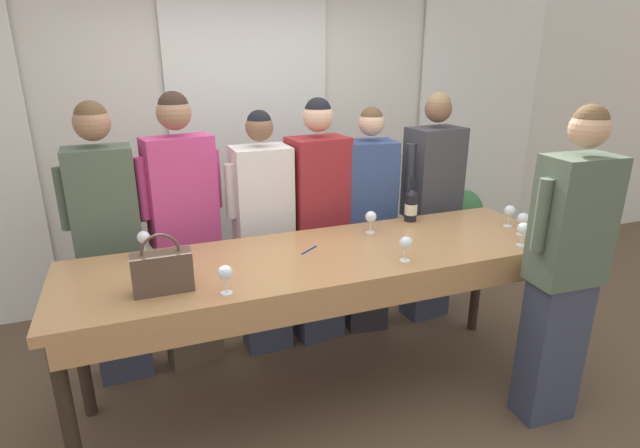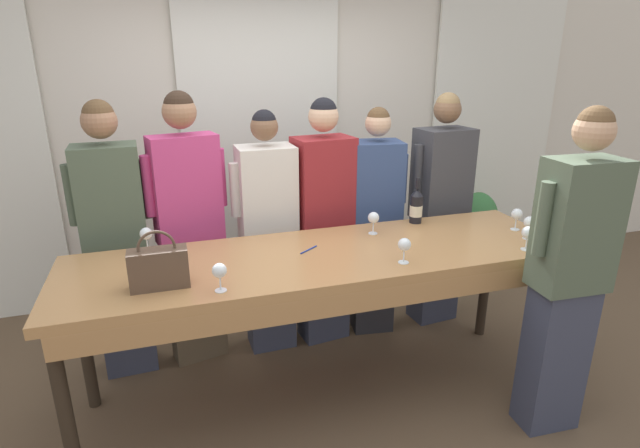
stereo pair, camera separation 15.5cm
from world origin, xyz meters
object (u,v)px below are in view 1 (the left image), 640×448
at_px(guest_cream_sweater, 264,235).
at_px(handbag, 162,271).
at_px(potted_plant, 463,222).
at_px(wine_glass_center_right, 225,274).
at_px(guest_pink_top, 185,231).
at_px(guest_striped_shirt, 318,223).
at_px(wine_glass_back_left, 144,238).
at_px(wine_bottle, 411,205).
at_px(guest_olive_jacket, 110,245).
at_px(host_pouring, 565,270).
at_px(wine_glass_front_right, 406,243).
at_px(guest_navy_coat, 368,222).
at_px(guest_beige_cap, 431,208).
at_px(wine_glass_center_left, 510,211).
at_px(wine_glass_front_left, 523,219).
at_px(wine_glass_center_mid, 371,217).
at_px(tasting_bar, 327,269).
at_px(wine_glass_front_mid, 523,229).

bearing_deg(guest_cream_sweater, handbag, -129.62).
bearing_deg(potted_plant, wine_glass_center_right, -147.28).
bearing_deg(guest_pink_top, guest_striped_shirt, -0.00).
height_order(wine_glass_back_left, guest_pink_top, guest_pink_top).
bearing_deg(wine_glass_back_left, wine_bottle, -0.10).
bearing_deg(wine_bottle, guest_olive_jacket, 169.55).
distance_m(wine_bottle, handbag, 1.73).
xyz_separation_m(wine_bottle, host_pouring, (0.40, -0.96, -0.14)).
distance_m(wine_glass_front_right, guest_navy_coat, 1.00).
distance_m(wine_bottle, wine_glass_front_right, 0.71).
bearing_deg(guest_navy_coat, guest_beige_cap, 0.00).
relative_size(wine_bottle, wine_glass_center_left, 2.13).
relative_size(guest_olive_jacket, guest_cream_sweater, 1.05).
distance_m(wine_glass_front_left, wine_glass_center_right, 1.90).
relative_size(guest_cream_sweater, guest_beige_cap, 0.96).
height_order(wine_glass_center_left, host_pouring, host_pouring).
bearing_deg(wine_glass_back_left, wine_glass_front_left, -12.41).
xyz_separation_m(handbag, wine_glass_center_right, (0.28, -0.13, -0.00)).
relative_size(guest_beige_cap, host_pouring, 0.98).
distance_m(guest_pink_top, host_pouring, 2.28).
bearing_deg(wine_glass_front_left, wine_glass_center_right, -175.47).
bearing_deg(potted_plant, guest_striped_shirt, -158.68).
bearing_deg(guest_olive_jacket, guest_beige_cap, 0.00).
xyz_separation_m(wine_glass_center_left, wine_glass_center_mid, (-0.91, 0.21, -0.00)).
bearing_deg(guest_beige_cap, tasting_bar, -148.20).
height_order(tasting_bar, wine_glass_back_left, wine_glass_back_left).
bearing_deg(wine_glass_center_right, guest_olive_jacket, 118.58).
relative_size(wine_bottle, handbag, 1.03).
bearing_deg(guest_cream_sweater, guest_navy_coat, -0.00).
height_order(wine_glass_front_right, host_pouring, host_pouring).
height_order(wine_glass_front_right, guest_cream_sweater, guest_cream_sweater).
bearing_deg(tasting_bar, guest_olive_jacket, 148.46).
height_order(wine_glass_front_mid, potted_plant, wine_glass_front_mid).
height_order(tasting_bar, wine_glass_center_left, wine_glass_center_left).
relative_size(tasting_bar, wine_glass_front_mid, 20.35).
height_order(wine_glass_center_left, guest_pink_top, guest_pink_top).
relative_size(wine_glass_front_right, guest_pink_top, 0.08).
xyz_separation_m(tasting_bar, guest_olive_jacket, (-1.17, 0.72, 0.05)).
bearing_deg(wine_glass_back_left, guest_striped_shirt, 16.58).
distance_m(guest_olive_jacket, guest_beige_cap, 2.32).
bearing_deg(wine_glass_front_left, handbag, -179.50).
distance_m(wine_glass_center_right, host_pouring, 1.82).
distance_m(wine_glass_center_right, guest_pink_top, 1.00).
relative_size(wine_glass_front_mid, wine_glass_back_left, 1.00).
height_order(tasting_bar, wine_glass_center_right, wine_glass_center_right).
bearing_deg(potted_plant, guest_cream_sweater, -162.32).
relative_size(wine_glass_front_right, wine_glass_center_left, 1.00).
height_order(handbag, wine_glass_center_left, handbag).
height_order(wine_glass_back_left, guest_striped_shirt, guest_striped_shirt).
xyz_separation_m(wine_glass_back_left, guest_beige_cap, (2.12, 0.35, -0.16)).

